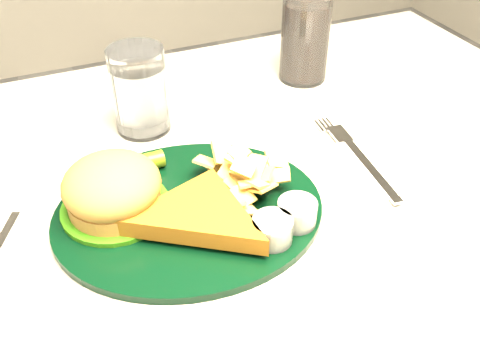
{
  "coord_description": "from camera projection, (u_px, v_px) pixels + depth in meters",
  "views": [
    {
      "loc": [
        -0.18,
        -0.49,
        1.18
      ],
      "look_at": [
        0.01,
        -0.05,
        0.8
      ],
      "focal_mm": 40.0,
      "sensor_mm": 36.0,
      "label": 1
    }
  ],
  "objects": [
    {
      "name": "water_glass",
      "position": [
        140.0,
        91.0,
        0.75
      ],
      "size": [
        0.08,
        0.08,
        0.12
      ],
      "primitive_type": "cylinder",
      "rotation": [
        0.0,
        0.0,
        -0.05
      ],
      "color": "white",
      "rests_on": "table"
    },
    {
      "name": "fork_napkin",
      "position": [
        367.0,
        166.0,
        0.7
      ],
      "size": [
        0.15,
        0.19,
        0.01
      ],
      "primitive_type": null,
      "rotation": [
        0.0,
        0.0,
        -0.1
      ],
      "color": "white",
      "rests_on": "table"
    },
    {
      "name": "table",
      "position": [
        222.0,
        360.0,
        0.91
      ],
      "size": [
        1.2,
        0.8,
        0.75
      ],
      "primitive_type": null,
      "color": "#AAA699",
      "rests_on": "ground"
    },
    {
      "name": "wrapped_straw",
      "position": [
        149.0,
        147.0,
        0.74
      ],
      "size": [
        0.18,
        0.13,
        0.01
      ],
      "primitive_type": null,
      "rotation": [
        0.0,
        0.0,
        0.42
      ],
      "color": "silver",
      "rests_on": "table"
    },
    {
      "name": "dinner_plate",
      "position": [
        188.0,
        191.0,
        0.61
      ],
      "size": [
        0.36,
        0.31,
        0.07
      ],
      "primitive_type": null,
      "rotation": [
        0.0,
        0.0,
        -0.15
      ],
      "color": "black",
      "rests_on": "table"
    },
    {
      "name": "cola_glass",
      "position": [
        305.0,
        38.0,
        0.86
      ],
      "size": [
        0.1,
        0.1,
        0.14
      ],
      "primitive_type": "cylinder",
      "rotation": [
        0.0,
        0.0,
        -0.37
      ],
      "color": "black",
      "rests_on": "table"
    }
  ]
}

